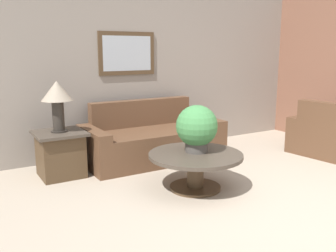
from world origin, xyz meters
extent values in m
plane|color=tan|center=(0.00, 0.00, 0.00)|extent=(20.00, 20.00, 0.00)
cube|color=gray|center=(0.00, 2.96, 1.30)|extent=(7.47, 0.06, 2.60)
cube|color=#4C3823|center=(-0.41, 2.92, 1.49)|extent=(0.88, 0.03, 0.62)
cube|color=#B2BCC6|center=(-0.41, 2.90, 1.49)|extent=(0.76, 0.01, 0.50)
cube|color=brown|center=(-0.30, 2.35, 0.22)|extent=(1.58, 0.89, 0.44)
cube|color=brown|center=(-0.30, 2.71, 0.63)|extent=(1.58, 0.16, 0.38)
cube|color=brown|center=(-1.17, 2.35, 0.27)|extent=(0.18, 0.89, 0.54)
cube|color=brown|center=(0.58, 2.35, 0.27)|extent=(0.18, 0.89, 0.54)
cube|color=brown|center=(2.16, 1.24, 0.22)|extent=(1.00, 0.79, 0.44)
cube|color=brown|center=(1.78, 1.19, 0.63)|extent=(0.24, 0.70, 0.38)
cube|color=brown|center=(2.11, 1.67, 0.27)|extent=(0.94, 0.29, 0.54)
cylinder|color=#4C3823|center=(-0.43, 1.13, 0.01)|extent=(0.58, 0.58, 0.03)
cylinder|color=#4C3823|center=(-0.43, 1.13, 0.20)|extent=(0.19, 0.19, 0.34)
cylinder|color=#473D33|center=(-0.43, 1.13, 0.39)|extent=(1.05, 1.05, 0.04)
cube|color=#4C3823|center=(-1.60, 2.34, 0.26)|extent=(0.50, 0.50, 0.53)
cube|color=#473D33|center=(-1.60, 2.34, 0.54)|extent=(0.59, 0.59, 0.03)
cylinder|color=#2D2823|center=(-1.60, 2.34, 0.57)|extent=(0.20, 0.20, 0.02)
cylinder|color=#2D2823|center=(-1.60, 2.34, 0.76)|extent=(0.14, 0.14, 0.36)
cone|color=gray|center=(-1.60, 2.34, 1.06)|extent=(0.37, 0.37, 0.24)
cylinder|color=#4C4742|center=(-0.38, 1.18, 0.47)|extent=(0.26, 0.26, 0.12)
sphere|color=#428447|center=(-0.38, 1.18, 0.71)|extent=(0.47, 0.47, 0.47)
camera|label=1|loc=(-2.74, -2.15, 1.54)|focal=40.00mm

